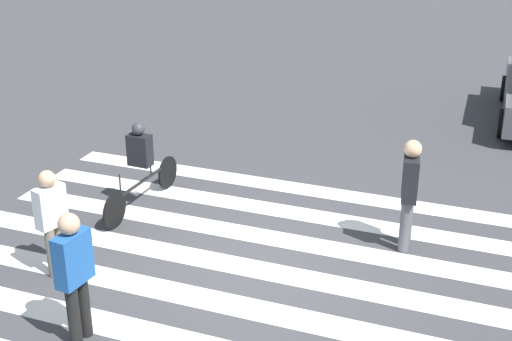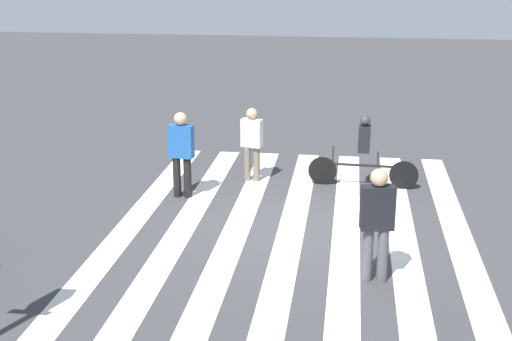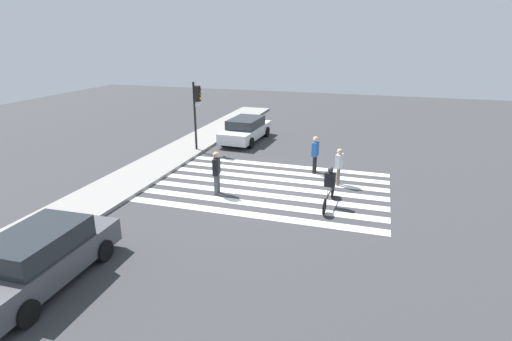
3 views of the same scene
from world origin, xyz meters
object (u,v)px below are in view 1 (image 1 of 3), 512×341
object	(u,v)px
pedestrian_adult_tall_backpack	(52,216)
pedestrian_child_with_backpack	(409,189)
pedestrian_adult_yellow_jacket	(74,271)
cyclist_mid_street	(141,162)

from	to	relation	value
pedestrian_adult_tall_backpack	pedestrian_child_with_backpack	bearing A→B (deg)	-45.42
pedestrian_child_with_backpack	pedestrian_adult_tall_backpack	size ratio (longest dim) A/B	1.10
pedestrian_adult_yellow_jacket	cyclist_mid_street	world-z (taller)	pedestrian_adult_yellow_jacket
pedestrian_adult_tall_backpack	cyclist_mid_street	size ratio (longest dim) A/B	0.70
pedestrian_child_with_backpack	cyclist_mid_street	xyz separation A→B (m)	(0.15, -4.59, -0.17)
pedestrian_adult_yellow_jacket	pedestrian_adult_tall_backpack	bearing A→B (deg)	-128.81
pedestrian_adult_yellow_jacket	pedestrian_adult_tall_backpack	size ratio (longest dim) A/B	1.09
pedestrian_adult_tall_backpack	pedestrian_adult_yellow_jacket	bearing A→B (deg)	-119.74
pedestrian_child_with_backpack	cyclist_mid_street	size ratio (longest dim) A/B	0.77
cyclist_mid_street	pedestrian_adult_tall_backpack	bearing A→B (deg)	0.92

